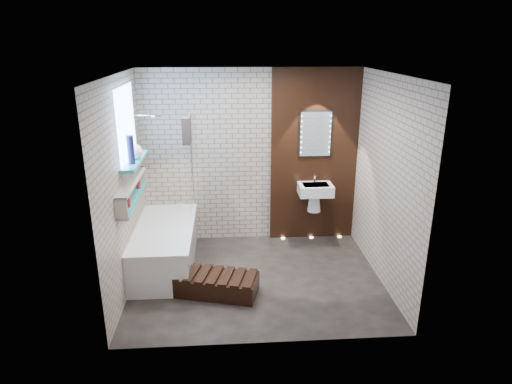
{
  "coord_description": "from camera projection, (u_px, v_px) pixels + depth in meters",
  "views": [
    {
      "loc": [
        -0.37,
        -5.14,
        2.99
      ],
      "look_at": [
        0.0,
        0.15,
        1.15
      ],
      "focal_mm": 31.34,
      "sensor_mm": 36.0,
      "label": 1
    }
  ],
  "objects": [
    {
      "name": "display_niche",
      "position": [
        132.0,
        191.0,
        5.5
      ],
      "size": [
        0.14,
        1.3,
        0.26
      ],
      "color": "teal",
      "rests_on": "room_shell"
    },
    {
      "name": "room_shell",
      "position": [
        257.0,
        184.0,
        5.42
      ],
      "size": [
        3.24,
        3.2,
        2.6
      ],
      "color": "tan",
      "rests_on": "ground"
    },
    {
      "name": "shower_head",
      "position": [
        156.0,
        115.0,
        6.0
      ],
      "size": [
        0.18,
        0.18,
        0.02
      ],
      "primitive_type": "cylinder",
      "color": "silver",
      "rests_on": "room_shell"
    },
    {
      "name": "walnut_step",
      "position": [
        215.0,
        284.0,
        5.49
      ],
      "size": [
        1.11,
        0.7,
        0.23
      ],
      "primitive_type": "cube",
      "rotation": [
        0.0,
        0.0,
        -0.26
      ],
      "color": "black",
      "rests_on": "ground"
    },
    {
      "name": "walnut_panel",
      "position": [
        314.0,
        157.0,
        6.68
      ],
      "size": [
        1.3,
        0.06,
        2.6
      ],
      "primitive_type": "cube",
      "color": "black",
      "rests_on": "ground"
    },
    {
      "name": "ground",
      "position": [
        257.0,
        279.0,
        5.85
      ],
      "size": [
        3.2,
        3.2,
        0.0
      ],
      "primitive_type": "plane",
      "color": "black",
      "rests_on": "ground"
    },
    {
      "name": "floor_uplights",
      "position": [
        311.0,
        237.0,
        7.04
      ],
      "size": [
        0.96,
        0.06,
        0.01
      ],
      "color": "#FFD899",
      "rests_on": "ground"
    },
    {
      "name": "washbasin",
      "position": [
        315.0,
        193.0,
        6.67
      ],
      "size": [
        0.5,
        0.36,
        0.58
      ],
      "color": "white",
      "rests_on": "walnut_panel"
    },
    {
      "name": "led_mirror",
      "position": [
        316.0,
        134.0,
        6.53
      ],
      "size": [
        0.5,
        0.02,
        0.7
      ],
      "color": "black",
      "rests_on": "walnut_panel"
    },
    {
      "name": "clerestory_window",
      "position": [
        127.0,
        132.0,
        5.45
      ],
      "size": [
        0.18,
        1.0,
        0.94
      ],
      "color": "#7FADE0",
      "rests_on": "room_shell"
    },
    {
      "name": "niche_bottles",
      "position": [
        132.0,
        194.0,
        5.49
      ],
      "size": [
        0.06,
        0.74,
        0.13
      ],
      "color": "#9F6418",
      "rests_on": "display_niche"
    },
    {
      "name": "bath_screen",
      "position": [
        190.0,
        167.0,
        6.21
      ],
      "size": [
        0.01,
        0.78,
        1.4
      ],
      "primitive_type": "cube",
      "color": "white",
      "rests_on": "bathtub"
    },
    {
      "name": "bathtub",
      "position": [
        165.0,
        246.0,
        6.1
      ],
      "size": [
        0.79,
        1.74,
        0.7
      ],
      "color": "white",
      "rests_on": "ground"
    },
    {
      "name": "sill_vases",
      "position": [
        134.0,
        151.0,
        5.5
      ],
      "size": [
        0.19,
        0.36,
        0.35
      ],
      "color": "black",
      "rests_on": "clerestory_window"
    },
    {
      "name": "towel",
      "position": [
        187.0,
        130.0,
        5.8
      ],
      "size": [
        0.1,
        0.26,
        0.35
      ],
      "primitive_type": "cube",
      "color": "black",
      "rests_on": "bath_screen"
    }
  ]
}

